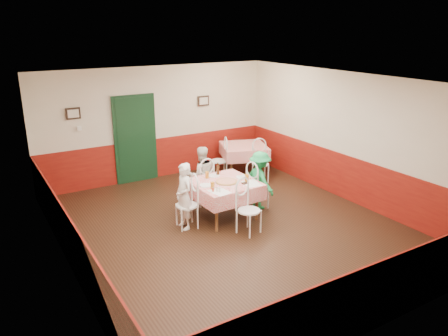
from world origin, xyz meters
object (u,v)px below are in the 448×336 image
glass_c (207,175)px  diner_left (184,196)px  main_table (224,200)px  beer_bottle (218,169)px  chair_right (258,188)px  glass_b (247,178)px  chair_second_a (219,161)px  chair_far (203,184)px  glass_a (213,186)px  pizza (227,182)px  chair_second_b (261,164)px  chair_near (249,211)px  second_table (244,159)px  diner_right (260,180)px  chair_left (187,205)px  wallet (245,183)px  diner_far (201,175)px

glass_c → diner_left: bearing=-150.9°
main_table → beer_bottle: size_ratio=5.00×
chair_right → glass_b: glass_b is taller
chair_second_a → glass_b: glass_b is taller
chair_far → glass_b: bearing=106.9°
glass_a → beer_bottle: (0.50, 0.66, 0.05)m
pizza → diner_left: 0.94m
chair_far → chair_second_b: 1.98m
glass_c → chair_near: bearing=-80.2°
second_table → chair_second_a: chair_second_a is taller
chair_far → chair_second_a: bearing=-137.9°
second_table → diner_right: size_ratio=0.90×
chair_near → glass_b: 0.84m
diner_left → glass_a: bearing=69.1°
chair_left → chair_second_b: size_ratio=1.00×
chair_right → wallet: bearing=112.3°
second_table → pizza: pizza is taller
chair_left → glass_a: 0.63m
chair_near → diner_far: diner_far is taller
chair_near → glass_a: size_ratio=6.29×
main_table → second_table: (1.88, 2.12, 0.00)m
chair_near → pizza: size_ratio=2.13×
second_table → chair_right: size_ratio=1.24×
chair_second_b → glass_c: 2.32m
chair_near → diner_far: 1.76m
main_table → chair_left: size_ratio=1.36×
main_table → diner_left: size_ratio=0.94×
glass_c → diner_left: 0.84m
chair_near → glass_a: 0.84m
glass_b → glass_a: bearing=-177.6°
main_table → chair_second_b: bearing=36.0°
diner_far → diner_right: diner_far is taller
chair_near → glass_b: bearing=43.5°
chair_right → diner_far: diner_far is taller
glass_a → main_table: bearing=31.2°
main_table → glass_a: (-0.40, -0.24, 0.46)m
second_table → glass_c: (-2.06, -1.75, 0.45)m
wallet → diner_right: size_ratio=0.09×
main_table → pizza: bearing=-56.4°
chair_left → chair_right: bearing=99.4°
chair_second_b → pizza: chair_second_b is taller
glass_b → diner_far: (-0.44, 1.11, -0.19)m
chair_left → diner_far: size_ratio=0.70×
chair_near → diner_right: size_ratio=0.73×
glass_b → diner_far: bearing=111.5°
second_table → glass_c: size_ratio=8.20×
pizza → glass_b: size_ratio=2.96×
diner_right → chair_second_a: bearing=-8.1°
chair_left → chair_second_b: 3.07m
diner_far → pizza: bearing=106.0°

